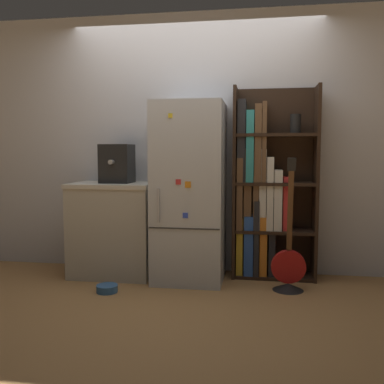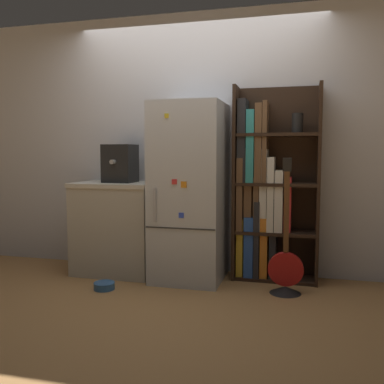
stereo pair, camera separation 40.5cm
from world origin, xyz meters
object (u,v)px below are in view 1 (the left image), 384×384
object	(u,v)px
bookshelf	(264,191)
guitar	(288,271)
pet_bowl	(107,288)
espresso_machine	(117,164)
refrigerator	(190,192)

from	to	relation	value
bookshelf	guitar	bearing A→B (deg)	-62.69
guitar	pet_bowl	bearing A→B (deg)	-169.45
espresso_machine	bookshelf	bearing A→B (deg)	5.40
espresso_machine	refrigerator	bearing A→B (deg)	-4.60
refrigerator	guitar	distance (m)	1.15
bookshelf	guitar	size ratio (longest dim) A/B	1.57
refrigerator	bookshelf	world-z (taller)	bookshelf
bookshelf	espresso_machine	world-z (taller)	bookshelf
espresso_machine	pet_bowl	bearing A→B (deg)	-81.37
bookshelf	espresso_machine	distance (m)	1.46
espresso_machine	guitar	size ratio (longest dim) A/B	0.32
pet_bowl	refrigerator	bearing A→B (deg)	38.45
refrigerator	pet_bowl	size ratio (longest dim) A/B	8.92
refrigerator	bookshelf	distance (m)	0.72
guitar	pet_bowl	size ratio (longest dim) A/B	6.23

